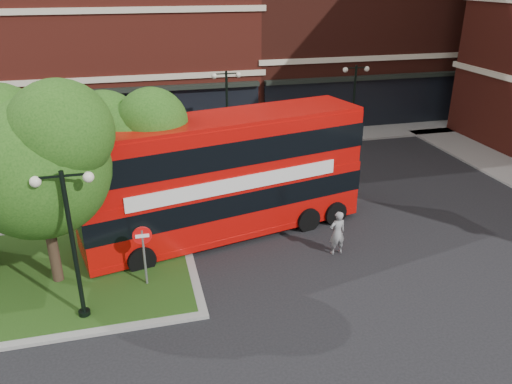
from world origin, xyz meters
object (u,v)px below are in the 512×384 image
object	(u,v)px
bus	(224,169)
car_silver	(95,156)
car_white	(305,138)
woman	(337,233)

from	to	relation	value
bus	car_silver	world-z (taller)	bus
car_silver	car_white	world-z (taller)	car_white
car_white	car_silver	bearing A→B (deg)	91.20
woman	car_white	distance (m)	12.89
bus	woman	distance (m)	5.10
car_silver	car_white	bearing A→B (deg)	-94.06
car_silver	bus	bearing A→B (deg)	-154.26
woman	car_silver	world-z (taller)	woman
bus	car_silver	distance (m)	11.52
woman	car_silver	bearing A→B (deg)	-58.77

